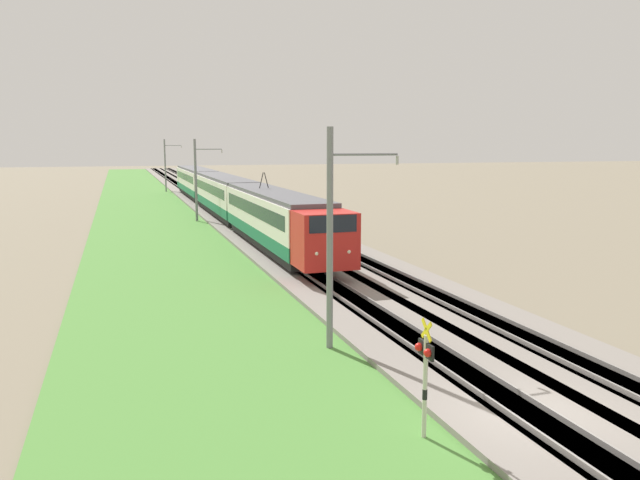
{
  "coord_description": "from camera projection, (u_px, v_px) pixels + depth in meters",
  "views": [
    {
      "loc": [
        -12.41,
        9.48,
        6.98
      ],
      "look_at": [
        16.95,
        0.0,
        2.23
      ],
      "focal_mm": 35.0,
      "sensor_mm": 36.0,
      "label": 1
    }
  ],
  "objects": [
    {
      "name": "ballast_main",
      "position": [
        219.0,
        213.0,
        62.62
      ],
      "size": [
        240.0,
        4.4,
        0.3
      ],
      "color": "gray",
      "rests_on": "ground"
    },
    {
      "name": "track_main",
      "position": [
        219.0,
        213.0,
        62.62
      ],
      "size": [
        240.0,
        1.57,
        0.45
      ],
      "color": "#4C4238",
      "rests_on": "ground"
    },
    {
      "name": "crossing_signal_near",
      "position": [
        425.0,
        369.0,
        14.5
      ],
      "size": [
        0.7,
        0.23,
        2.99
      ],
      "rotation": [
        0.0,
        0.0,
        1.57
      ],
      "color": "beige",
      "rests_on": "ground"
    },
    {
      "name": "catenary_mast_mid",
      "position": [
        197.0,
        180.0,
        55.81
      ],
      "size": [
        0.22,
        2.56,
        7.45
      ],
      "color": "slate",
      "rests_on": "ground"
    },
    {
      "name": "ballast_adjacent",
      "position": [
        256.0,
        212.0,
        63.78
      ],
      "size": [
        240.0,
        4.4,
        0.3
      ],
      "color": "gray",
      "rests_on": "ground"
    },
    {
      "name": "grass_verge",
      "position": [
        156.0,
        216.0,
        60.78
      ],
      "size": [
        240.0,
        11.48,
        0.12
      ],
      "color": "#4C8438",
      "rests_on": "ground"
    },
    {
      "name": "ground_plane",
      "position": [
        528.0,
        426.0,
        15.62
      ],
      "size": [
        400.0,
        400.0,
        0.0
      ],
      "primitive_type": "plane",
      "color": "#7A705B"
    },
    {
      "name": "track_adjacent",
      "position": [
        256.0,
        212.0,
        63.78
      ],
      "size": [
        240.0,
        1.57,
        0.45
      ],
      "color": "#4C4238",
      "rests_on": "ground"
    },
    {
      "name": "passenger_train",
      "position": [
        223.0,
        193.0,
        59.76
      ],
      "size": [
        64.15,
        2.96,
        5.08
      ],
      "rotation": [
        0.0,
        0.0,
        3.14
      ],
      "color": "red",
      "rests_on": "ground"
    },
    {
      "name": "catenary_mast_far",
      "position": [
        166.0,
        165.0,
        90.88
      ],
      "size": [
        0.22,
        2.56,
        7.72
      ],
      "color": "slate",
      "rests_on": "ground"
    },
    {
      "name": "catenary_mast_near",
      "position": [
        332.0,
        238.0,
        20.71
      ],
      "size": [
        0.22,
        2.56,
        7.55
      ],
      "color": "slate",
      "rests_on": "ground"
    }
  ]
}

